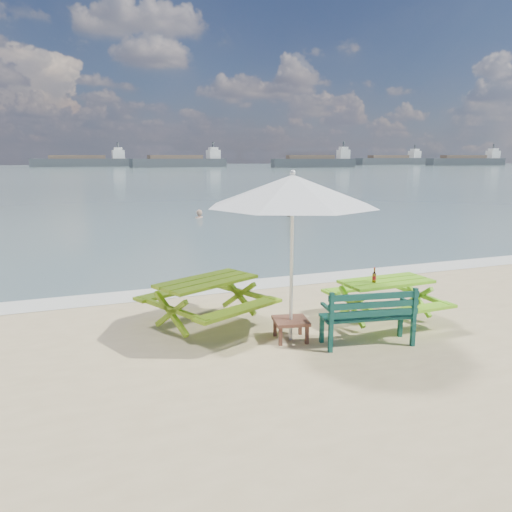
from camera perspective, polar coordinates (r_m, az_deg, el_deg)
name	(u,v)px	position (r m, az deg, el deg)	size (l,w,h in m)	color
sea	(85,173)	(90.70, -18.93, 8.99)	(300.00, 300.00, 0.00)	slate
foam_strip	(234,286)	(11.10, -2.53, -3.47)	(22.00, 0.90, 0.01)	silver
picnic_table_left	(207,304)	(8.52, -5.61, -5.46)	(2.34, 2.43, 0.81)	#75A118
picnic_table_right	(385,302)	(8.99, 14.55, -5.09)	(1.63, 1.80, 0.75)	#6DB81B
park_bench	(367,327)	(7.91, 12.56, -7.95)	(1.47, 0.71, 0.87)	#0F3F37
side_table	(291,329)	(7.94, 3.98, -8.32)	(0.61, 0.61, 0.34)	brown
patio_umbrella	(293,191)	(7.49, 4.21, 7.47)	(3.07, 3.07, 2.58)	silver
beer_bottle	(374,278)	(8.66, 13.35, -2.41)	(0.07, 0.07, 0.26)	brown
swimmer	(199,226)	(23.66, -6.53, 3.38)	(0.65, 0.51, 1.59)	tan
mooring_pilings	(290,207)	(24.16, 3.88, 5.66)	(0.58, 0.78, 1.38)	black
cargo_ships	(297,162)	(140.55, 4.74, 10.68)	(132.35, 33.85, 4.40)	#363B40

